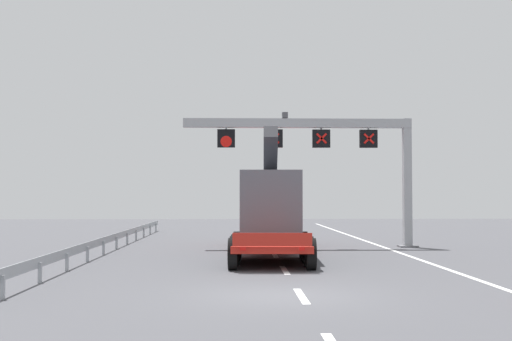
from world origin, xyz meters
TOP-DOWN VIEW (x-y plane):
  - ground at (0.00, 0.00)m, footprint 112.00×112.00m
  - lane_markings at (0.53, 29.06)m, footprint 0.20×72.71m
  - edge_line_right at (6.20, 12.00)m, footprint 0.20×63.00m
  - overhead_lane_gantry at (3.38, 15.78)m, footprint 11.69×0.90m
  - heavy_haul_truck_red at (0.39, 13.17)m, footprint 3.49×14.14m
  - guardrail_left at (-6.94, 14.83)m, footprint 0.13×33.66m

SIDE VIEW (x-z plane):
  - ground at x=0.00m, z-range 0.00..0.00m
  - edge_line_right at x=6.20m, z-range 0.00..0.01m
  - lane_markings at x=0.53m, z-range 0.00..0.01m
  - guardrail_left at x=-6.94m, z-range 0.18..0.94m
  - heavy_haul_truck_red at x=0.39m, z-range -0.66..4.64m
  - overhead_lane_gantry at x=3.38m, z-range 1.85..8.59m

